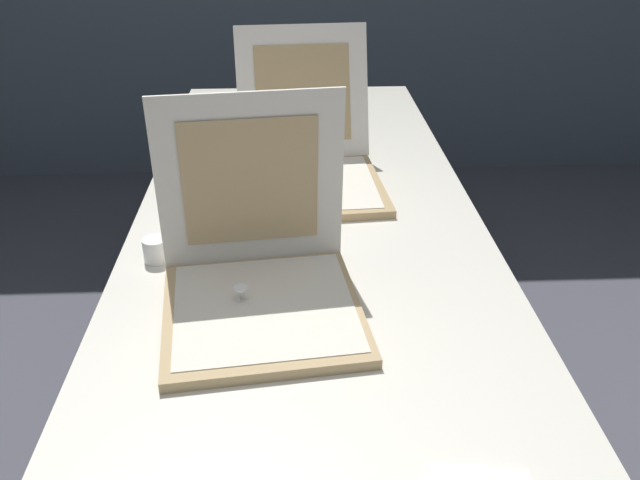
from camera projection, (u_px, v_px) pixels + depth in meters
name	position (u px, v px, depth m)	size (l,w,h in m)	color
table	(309.00, 241.00, 1.68)	(0.88, 2.45, 0.75)	silver
pizza_box_front	(260.00, 282.00, 1.32)	(0.43, 0.43, 0.41)	tan
pizza_box_middle	(309.00, 165.00, 1.86)	(0.43, 0.53, 0.39)	tan
cup_white_far	(229.00, 155.00, 2.00)	(0.06, 0.06, 0.06)	white
cup_white_near_center	(156.00, 250.00, 1.49)	(0.06, 0.06, 0.06)	white
cup_white_mid	(191.00, 206.00, 1.69)	(0.06, 0.06, 0.06)	white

